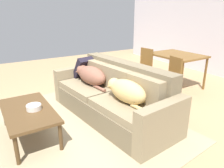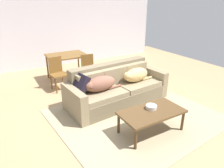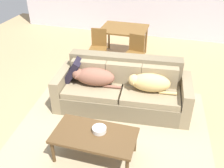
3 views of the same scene
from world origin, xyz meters
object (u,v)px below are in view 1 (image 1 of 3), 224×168
(couch, at_px, (113,97))
(dining_chair_near_right, at_px, (170,76))
(dog_on_right_cushion, at_px, (126,91))
(dining_chair_near_left, at_px, (143,65))
(dog_on_left_cushion, at_px, (91,75))
(dining_table, at_px, (177,58))
(throw_pillow_by_left_arm, at_px, (86,67))
(coffee_table, at_px, (28,112))
(bowl_on_coffee_table, at_px, (34,107))

(couch, bearing_deg, dining_chair_near_right, 87.40)
(dog_on_right_cushion, height_order, dining_chair_near_left, dining_chair_near_left)
(dining_chair_near_right, bearing_deg, couch, -79.15)
(dog_on_left_cushion, xyz_separation_m, dining_chair_near_right, (0.44, 1.57, -0.15))
(dining_table, bearing_deg, throw_pillow_by_left_arm, -101.95)
(dog_on_right_cushion, bearing_deg, dog_on_left_cushion, 178.40)
(couch, bearing_deg, dining_chair_near_left, 117.86)
(dog_on_left_cushion, bearing_deg, dog_on_right_cushion, -1.60)
(coffee_table, xyz_separation_m, dining_chair_near_right, (0.00, 2.77, 0.09))
(couch, distance_m, dining_chair_near_left, 1.75)
(couch, xyz_separation_m, dining_chair_near_right, (-0.07, 1.42, 0.13))
(dog_on_left_cushion, relative_size, dining_table, 0.80)
(dog_on_right_cushion, xyz_separation_m, dining_table, (-0.96, 2.14, 0.07))
(dining_chair_near_left, distance_m, dining_chair_near_right, 0.89)
(dog_on_left_cushion, distance_m, dining_chair_near_left, 1.67)
(throw_pillow_by_left_arm, bearing_deg, dining_chair_near_right, 59.57)
(dining_chair_near_left, bearing_deg, dining_table, 44.95)
(coffee_table, bearing_deg, dining_chair_near_left, 107.46)
(couch, bearing_deg, throw_pillow_by_left_arm, 177.01)
(dining_table, distance_m, dining_chair_near_right, 0.79)
(throw_pillow_by_left_arm, xyz_separation_m, bowl_on_coffee_table, (0.90, -1.23, -0.19))
(dog_on_right_cushion, distance_m, dining_chair_near_right, 1.61)
(dog_on_left_cushion, relative_size, dining_chair_near_right, 1.06)
(couch, bearing_deg, dog_on_left_cushion, -169.22)
(dining_chair_near_right, bearing_deg, coffee_table, -82.05)
(coffee_table, bearing_deg, bowl_on_coffee_table, 57.46)
(bowl_on_coffee_table, bearing_deg, dining_table, 97.86)
(couch, relative_size, dining_chair_near_left, 2.79)
(coffee_table, xyz_separation_m, dining_table, (-0.41, 3.41, 0.31))
(dining_table, xyz_separation_m, dining_chair_near_right, (0.42, -0.64, -0.22))
(couch, relative_size, dining_chair_near_right, 2.92)
(dog_on_right_cushion, xyz_separation_m, coffee_table, (-0.55, -1.27, -0.24))
(bowl_on_coffee_table, bearing_deg, dog_on_left_cushion, 113.42)
(dog_on_right_cushion, distance_m, coffee_table, 1.40)
(dog_on_left_cushion, distance_m, bowl_on_coffee_table, 1.23)
(dog_on_right_cushion, bearing_deg, dining_table, 108.75)
(throw_pillow_by_left_arm, relative_size, dining_table, 0.40)
(couch, distance_m, dog_on_right_cushion, 0.56)
(coffee_table, relative_size, dining_chair_near_right, 1.38)
(couch, xyz_separation_m, dog_on_right_cushion, (0.48, -0.08, 0.28))
(couch, bearing_deg, coffee_table, -98.58)
(dog_on_left_cushion, bearing_deg, dining_table, 83.87)
(bowl_on_coffee_table, bearing_deg, throw_pillow_by_left_arm, 126.26)
(couch, xyz_separation_m, coffee_table, (-0.07, -1.35, 0.04))
(dog_on_left_cushion, height_order, dining_chair_near_left, dining_chair_near_left)
(throw_pillow_by_left_arm, distance_m, coffee_table, 1.59)
(coffee_table, distance_m, dining_chair_near_right, 2.77)
(bowl_on_coffee_table, xyz_separation_m, dining_chair_near_right, (-0.04, 2.70, 0.01))
(dog_on_left_cushion, height_order, bowl_on_coffee_table, dog_on_left_cushion)
(couch, distance_m, dining_chair_near_right, 1.43)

